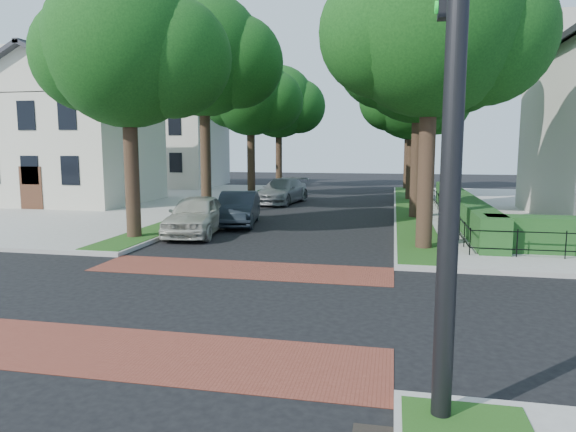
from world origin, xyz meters
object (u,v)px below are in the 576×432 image
at_px(traffic_signal, 436,61).
at_px(parked_car_middle, 238,208).
at_px(parked_car_rear, 282,191).
at_px(parked_car_front, 196,215).

distance_m(traffic_signal, parked_car_middle, 18.19).
relative_size(parked_car_middle, parked_car_rear, 0.86).
distance_m(parked_car_front, parked_car_rear, 12.43).
relative_size(traffic_signal, parked_car_front, 1.65).
xyz_separation_m(traffic_signal, parked_car_front, (-8.49, 13.13, -3.88)).
bearing_deg(parked_car_middle, parked_car_front, -117.31).
height_order(traffic_signal, parked_car_rear, traffic_signal).
bearing_deg(parked_car_front, parked_car_middle, 65.44).
distance_m(traffic_signal, parked_car_rear, 26.90).
xyz_separation_m(parked_car_middle, parked_car_rear, (0.03, 9.46, 0.02)).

